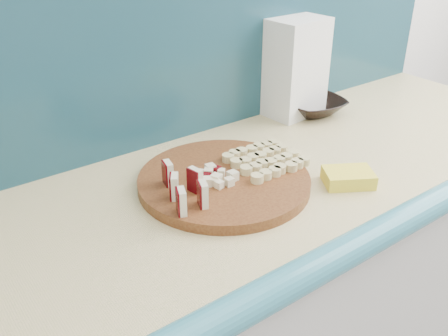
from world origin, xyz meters
name	(u,v)px	position (x,y,z in m)	size (l,w,h in m)	color
backsplash	(109,52)	(0.10, 1.79, 1.16)	(2.20, 0.02, 0.50)	teal
cutting_board	(224,181)	(0.21, 1.51, 0.92)	(0.37, 0.37, 0.02)	#421E0E
apple_wedges	(184,187)	(0.10, 1.49, 0.96)	(0.08, 0.14, 0.05)	beige
apple_chunks	(215,175)	(0.19, 1.51, 0.94)	(0.06, 0.06, 0.02)	beige
banana_slices	(266,159)	(0.32, 1.51, 0.94)	(0.17, 0.14, 0.02)	#CABA7B
brown_bowl	(312,106)	(0.66, 1.70, 0.93)	(0.18, 0.18, 0.04)	black
flour_bag	(296,68)	(0.62, 1.73, 1.04)	(0.16, 0.11, 0.27)	white
sponge	(348,177)	(0.43, 1.36, 0.93)	(0.10, 0.07, 0.03)	#F9EC41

